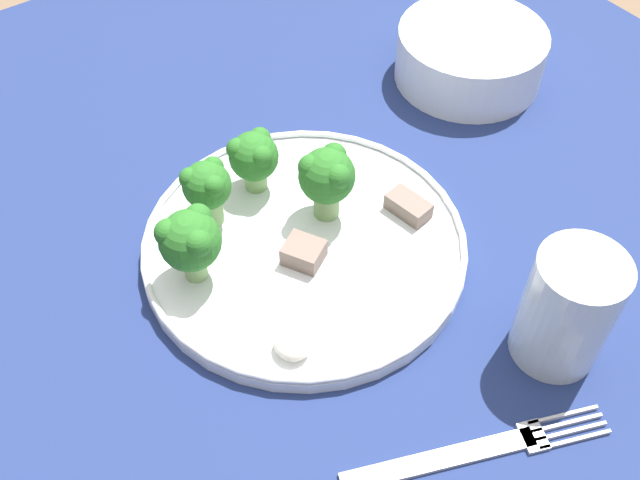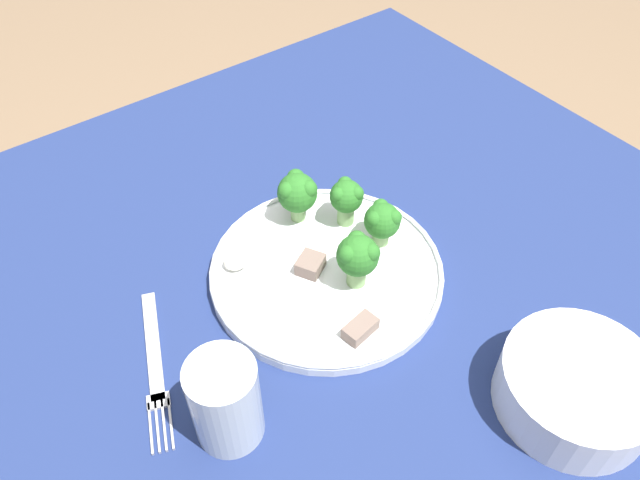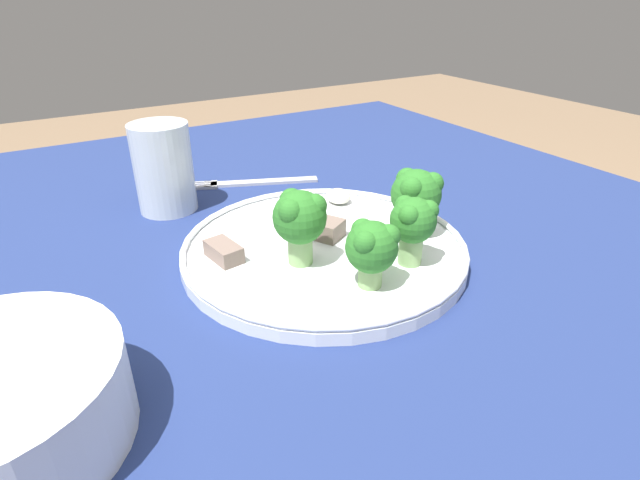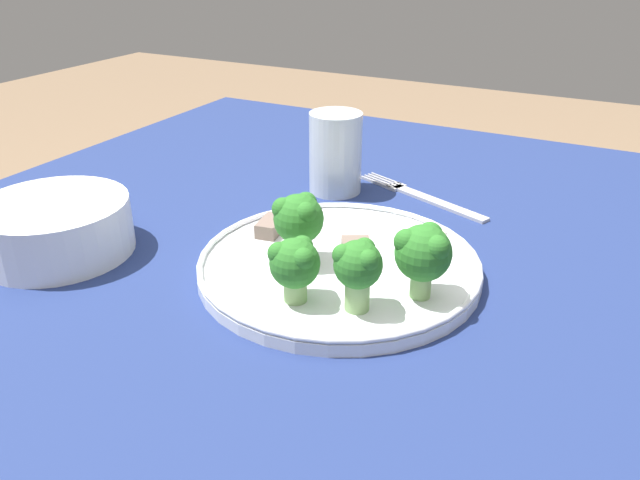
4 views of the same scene
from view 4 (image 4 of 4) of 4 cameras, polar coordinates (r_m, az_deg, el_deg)
name	(u,v)px [view 4 (image 4 of 4)]	position (r m, az deg, el deg)	size (l,w,h in m)	color
table	(324,336)	(0.71, 0.36, -8.73)	(1.09, 1.02, 0.71)	navy
dinner_plate	(339,265)	(0.63, 1.74, -2.27)	(0.28, 0.28, 0.02)	white
fork	(422,197)	(0.82, 9.31, 3.93)	(0.09, 0.20, 0.00)	#B2B2B7
cream_bowl	(56,229)	(0.72, -23.00, 0.96)	(0.16, 0.16, 0.06)	white
drinking_glass	(335,157)	(0.82, 1.42, 7.58)	(0.07, 0.07, 0.11)	silver
broccoli_floret_near_rim_left	(299,220)	(0.61, -1.96, 1.87)	(0.05, 0.05, 0.07)	#7FA866
broccoli_floret_center_left	(358,267)	(0.53, 3.50, -2.44)	(0.04, 0.04, 0.07)	#7FA866
broccoli_floret_back_left	(423,252)	(0.56, 9.42, -1.12)	(0.05, 0.05, 0.07)	#7FA866
broccoli_floret_front_left	(295,263)	(0.55, -2.32, -2.14)	(0.05, 0.05, 0.06)	#7FA866
meat_slice_front_slice	(356,250)	(0.63, 3.35, -0.88)	(0.04, 0.04, 0.02)	#756056
meat_slice_middle_slice	(271,226)	(0.69, -4.53, 1.25)	(0.04, 0.03, 0.02)	#756056
sauce_dollop	(434,236)	(0.67, 10.38, 0.34)	(0.03, 0.03, 0.02)	silver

